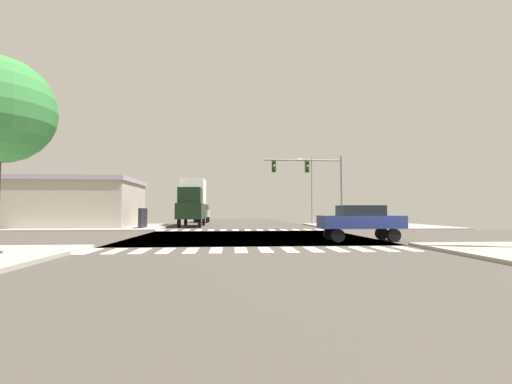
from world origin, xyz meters
name	(u,v)px	position (x,y,z in m)	size (l,w,h in m)	color
ground	(249,237)	(0.00, 0.00, -0.03)	(90.00, 90.00, 0.05)	#463F39
sidewalk_corner_ne	(375,226)	(13.00, 12.00, 0.07)	(12.00, 12.00, 0.14)	#A09B91
sidewalk_corner_nw	(103,227)	(-13.00, 12.00, 0.07)	(12.00, 12.00, 0.14)	#A19691
crosswalk_near	(253,250)	(-0.25, -7.30, 0.00)	(13.50, 2.00, 0.01)	white
crosswalk_far	(242,230)	(-0.25, 7.30, 0.00)	(13.50, 2.00, 0.01)	white
traffic_signal_mast	(311,175)	(5.70, 7.65, 4.67)	(6.75, 0.55, 6.30)	gray
street_lamp	(310,184)	(7.42, 15.85, 4.44)	(1.78, 0.32, 7.34)	gray
bank_building	(51,203)	(-17.72, 12.01, 2.28)	(16.94, 8.34, 4.55)	#B0A596
box_truck_farside_1	(193,201)	(-5.00, 14.21, 2.56)	(2.40, 7.20, 4.85)	black
suv_queued_1	(202,212)	(-5.00, 25.95, 1.39)	(1.96, 4.60, 2.34)	black
sedan_leading_2	(360,220)	(5.70, -3.50, 1.12)	(4.30, 1.80, 1.88)	black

